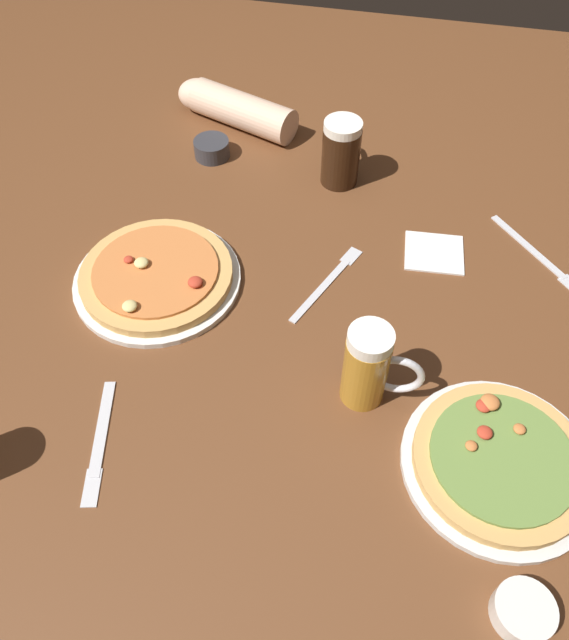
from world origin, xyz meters
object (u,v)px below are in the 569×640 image
(pizza_plate_near, at_px, (500,461))
(beer_mug_dark, at_px, (341,152))
(beer_mug_pale, at_px, (369,367))
(fork_spare, at_px, (537,254))
(ramekin_butter, at_px, (523,611))
(napkin_folded, at_px, (434,252))
(fork_left, at_px, (328,281))
(ramekin_sauce, at_px, (212,148))
(diner_arm, at_px, (231,107))
(knife_right, at_px, (100,441))
(pizza_plate_far, at_px, (157,276))

(pizza_plate_near, distance_m, beer_mug_dark, 0.71)
(beer_mug_pale, xyz_separation_m, fork_spare, (0.29, 0.39, -0.08))
(ramekin_butter, bearing_deg, napkin_folded, 103.30)
(napkin_folded, relative_size, fork_left, 0.53)
(ramekin_sauce, relative_size, fork_spare, 0.42)
(fork_spare, relative_size, diner_arm, 0.62)
(napkin_folded, xyz_separation_m, fork_left, (-0.19, -0.12, -0.00))
(pizza_plate_near, xyz_separation_m, fork_left, (-0.31, 0.31, -0.01))
(pizza_plate_near, bearing_deg, fork_spare, 81.03)
(beer_mug_dark, xyz_separation_m, ramekin_sauce, (-0.29, 0.02, -0.05))
(beer_mug_pale, bearing_deg, napkin_folded, 75.33)
(napkin_folded, distance_m, fork_spare, 0.20)
(beer_mug_dark, relative_size, diner_arm, 0.48)
(knife_right, bearing_deg, pizza_plate_near, 8.32)
(beer_mug_pale, bearing_deg, pizza_plate_near, -21.75)
(fork_spare, bearing_deg, ramekin_butter, -93.81)
(pizza_plate_far, height_order, beer_mug_pale, beer_mug_pale)
(beer_mug_dark, relative_size, beer_mug_pale, 0.91)
(ramekin_butter, bearing_deg, knife_right, 169.35)
(beer_mug_dark, bearing_deg, knife_right, -110.31)
(beer_mug_pale, height_order, fork_spare, beer_mug_pale)
(pizza_plate_near, distance_m, pizza_plate_far, 0.67)
(knife_right, height_order, diner_arm, diner_arm)
(pizza_plate_far, height_order, fork_spare, pizza_plate_far)
(pizza_plate_far, distance_m, diner_arm, 0.53)
(ramekin_sauce, bearing_deg, beer_mug_dark, -4.18)
(ramekin_sauce, distance_m, diner_arm, 0.14)
(ramekin_sauce, distance_m, napkin_folded, 0.55)
(pizza_plate_near, distance_m, ramekin_butter, 0.21)
(pizza_plate_near, xyz_separation_m, beer_mug_dark, (-0.34, 0.62, 0.05))
(beer_mug_pale, height_order, ramekin_sauce, beer_mug_pale)
(beer_mug_dark, distance_m, napkin_folded, 0.29)
(beer_mug_dark, relative_size, fork_spare, 0.77)
(beer_mug_pale, height_order, diner_arm, beer_mug_pale)
(pizza_plate_far, distance_m, knife_right, 0.34)
(beer_mug_pale, bearing_deg, fork_left, 113.42)
(knife_right, bearing_deg, fork_spare, 39.59)
(ramekin_butter, height_order, diner_arm, diner_arm)
(diner_arm, bearing_deg, pizza_plate_far, -90.30)
(pizza_plate_far, relative_size, knife_right, 1.46)
(napkin_folded, height_order, fork_left, napkin_folded)
(fork_spare, bearing_deg, ramekin_sauce, 166.64)
(pizza_plate_far, relative_size, ramekin_sauce, 3.94)
(napkin_folded, bearing_deg, pizza_plate_near, -74.26)
(fork_left, height_order, fork_spare, same)
(ramekin_sauce, bearing_deg, fork_left, -45.46)
(ramekin_butter, height_order, napkin_folded, ramekin_butter)
(diner_arm, bearing_deg, fork_spare, -23.57)
(pizza_plate_far, bearing_deg, beer_mug_pale, -21.56)
(beer_mug_pale, relative_size, fork_left, 0.75)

